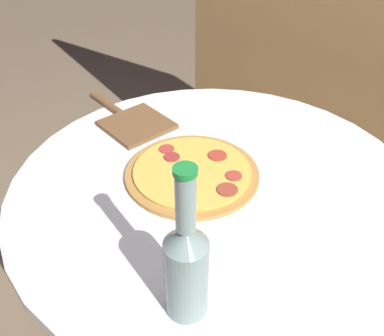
% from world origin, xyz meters
% --- Properties ---
extents(table, '(0.89, 0.89, 0.71)m').
position_xyz_m(table, '(0.00, 0.00, 0.51)').
color(table, white).
rests_on(table, ground_plane).
extents(pizza, '(0.29, 0.29, 0.02)m').
position_xyz_m(pizza, '(-0.06, -0.01, 0.72)').
color(pizza, '#B77F3D').
rests_on(pizza, table).
extents(beer_bottle, '(0.07, 0.07, 0.28)m').
position_xyz_m(beer_bottle, '(0.13, -0.29, 0.81)').
color(beer_bottle, gray).
rests_on(beer_bottle, table).
extents(pizza_paddle, '(0.31, 0.19, 0.02)m').
position_xyz_m(pizza_paddle, '(-0.32, 0.08, 0.72)').
color(pizza_paddle, brown).
rests_on(pizza_paddle, table).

